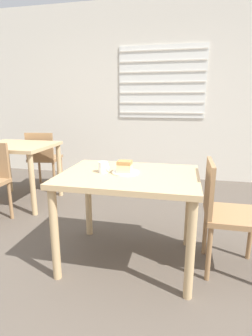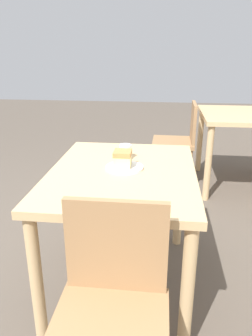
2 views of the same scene
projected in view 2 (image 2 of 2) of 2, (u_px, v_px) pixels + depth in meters
ground_plane at (45, 277)px, 2.06m from camera, size 14.00×14.00×0.00m
dining_table_near at (123, 188)px, 1.80m from camera, size 1.03×0.78×0.73m
dining_table_far at (240, 126)px, 3.21m from camera, size 0.89×0.76×0.75m
chair_near_window at (112, 308)px, 1.18m from camera, size 0.41×0.41×0.84m
chair_far_corner at (179, 140)px, 3.31m from camera, size 0.42×0.42×0.84m
plate at (125, 167)px, 1.79m from camera, size 0.21×0.21×0.01m
cake_slice at (123, 158)px, 1.78m from camera, size 0.10×0.09×0.09m
coffee_mug at (125, 152)px, 1.94m from camera, size 0.08×0.07×0.08m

